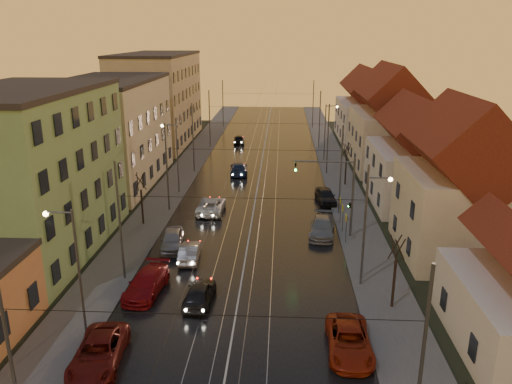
% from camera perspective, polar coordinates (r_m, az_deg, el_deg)
% --- Properties ---
extents(ground, '(160.00, 160.00, 0.00)m').
position_cam_1_polar(ground, '(29.27, -3.19, -18.58)').
color(ground, black).
rests_on(ground, ground).
extents(road, '(16.00, 120.00, 0.04)m').
position_cam_1_polar(road, '(65.83, 0.49, 2.42)').
color(road, black).
rests_on(road, ground).
extents(sidewalk_left, '(4.00, 120.00, 0.15)m').
position_cam_1_polar(sidewalk_left, '(66.99, -8.10, 2.56)').
color(sidewalk_left, '#4C4C4C').
rests_on(sidewalk_left, ground).
extents(sidewalk_right, '(4.00, 120.00, 0.15)m').
position_cam_1_polar(sidewalk_right, '(66.15, 9.18, 2.32)').
color(sidewalk_right, '#4C4C4C').
rests_on(sidewalk_right, ground).
extents(tram_rail_0, '(0.06, 120.00, 0.03)m').
position_cam_1_polar(tram_rail_0, '(65.95, -1.42, 2.48)').
color(tram_rail_0, gray).
rests_on(tram_rail_0, road).
extents(tram_rail_1, '(0.06, 120.00, 0.03)m').
position_cam_1_polar(tram_rail_1, '(65.86, -0.18, 2.46)').
color(tram_rail_1, gray).
rests_on(tram_rail_1, road).
extents(tram_rail_2, '(0.06, 120.00, 0.03)m').
position_cam_1_polar(tram_rail_2, '(65.79, 1.16, 2.44)').
color(tram_rail_2, gray).
rests_on(tram_rail_2, road).
extents(tram_rail_3, '(0.06, 120.00, 0.03)m').
position_cam_1_polar(tram_rail_3, '(65.77, 2.40, 2.43)').
color(tram_rail_3, gray).
rests_on(tram_rail_3, road).
extents(apartment_left_1, '(10.00, 18.00, 13.00)m').
position_cam_1_polar(apartment_left_1, '(43.95, -24.60, 1.80)').
color(apartment_left_1, '#70955F').
rests_on(apartment_left_1, ground).
extents(apartment_left_2, '(10.00, 20.00, 12.00)m').
position_cam_1_polar(apartment_left_2, '(61.98, -16.25, 6.44)').
color(apartment_left_2, beige).
rests_on(apartment_left_2, ground).
extents(apartment_left_3, '(10.00, 24.00, 14.00)m').
position_cam_1_polar(apartment_left_3, '(84.58, -11.06, 10.32)').
color(apartment_left_3, tan).
rests_on(apartment_left_3, ground).
extents(house_right_1, '(8.67, 10.20, 10.80)m').
position_cam_1_polar(house_right_1, '(42.68, 22.34, 0.18)').
color(house_right_1, beige).
rests_on(house_right_1, ground).
extents(house_right_2, '(9.18, 12.24, 9.20)m').
position_cam_1_polar(house_right_2, '(54.87, 17.98, 3.44)').
color(house_right_2, silver).
rests_on(house_right_2, ground).
extents(house_right_3, '(9.18, 14.28, 11.50)m').
position_cam_1_polar(house_right_3, '(68.93, 15.00, 7.44)').
color(house_right_3, beige).
rests_on(house_right_3, ground).
extents(house_right_4, '(9.18, 16.32, 10.00)m').
position_cam_1_polar(house_right_4, '(86.52, 12.60, 9.08)').
color(house_right_4, silver).
rests_on(house_right_4, ground).
extents(catenary_pole_l_0, '(0.16, 0.16, 9.00)m').
position_cam_1_polar(catenary_pole_l_0, '(24.45, -26.39, -15.94)').
color(catenary_pole_l_0, '#595B60').
rests_on(catenary_pole_l_0, ground).
extents(catenary_pole_r_0, '(0.16, 0.16, 9.00)m').
position_cam_1_polar(catenary_pole_r_0, '(22.41, 18.41, -18.17)').
color(catenary_pole_r_0, '#595B60').
rests_on(catenary_pole_r_0, ground).
extents(catenary_pole_l_1, '(0.16, 0.16, 9.00)m').
position_cam_1_polar(catenary_pole_l_1, '(36.70, -15.29, -3.41)').
color(catenary_pole_l_1, '#595B60').
rests_on(catenary_pole_l_1, ground).
extents(catenary_pole_r_1, '(0.16, 0.16, 9.00)m').
position_cam_1_polar(catenary_pole_r_1, '(35.37, 12.30, -3.98)').
color(catenary_pole_r_1, '#595B60').
rests_on(catenary_pole_r_1, ground).
extents(catenary_pole_l_2, '(0.16, 0.16, 9.00)m').
position_cam_1_polar(catenary_pole_l_2, '(50.46, -10.14, 2.67)').
color(catenary_pole_l_2, '#595B60').
rests_on(catenary_pole_l_2, ground).
extents(catenary_pole_r_2, '(0.16, 0.16, 9.00)m').
position_cam_1_polar(catenary_pole_r_2, '(49.50, 9.67, 2.41)').
color(catenary_pole_r_2, '#595B60').
rests_on(catenary_pole_r_2, ground).
extents(catenary_pole_l_3, '(0.16, 0.16, 9.00)m').
position_cam_1_polar(catenary_pole_l_3, '(64.77, -7.21, 6.11)').
color(catenary_pole_l_3, '#595B60').
rests_on(catenary_pole_l_3, ground).
extents(catenary_pole_r_3, '(0.16, 0.16, 9.00)m').
position_cam_1_polar(catenary_pole_r_3, '(64.03, 8.21, 5.93)').
color(catenary_pole_r_3, '#595B60').
rests_on(catenary_pole_r_3, ground).
extents(catenary_pole_l_4, '(0.16, 0.16, 9.00)m').
position_cam_1_polar(catenary_pole_l_4, '(79.34, -5.33, 8.28)').
color(catenary_pole_l_4, '#595B60').
rests_on(catenary_pole_l_4, ground).
extents(catenary_pole_r_4, '(0.16, 0.16, 9.00)m').
position_cam_1_polar(catenary_pole_r_4, '(78.73, 7.29, 8.14)').
color(catenary_pole_r_4, '#595B60').
rests_on(catenary_pole_r_4, ground).
extents(catenary_pole_l_5, '(0.16, 0.16, 9.00)m').
position_cam_1_polar(catenary_pole_l_5, '(96.99, -3.81, 10.01)').
color(catenary_pole_l_5, '#595B60').
rests_on(catenary_pole_l_5, ground).
extents(catenary_pole_r_5, '(0.16, 0.16, 9.00)m').
position_cam_1_polar(catenary_pole_r_5, '(96.49, 6.54, 9.90)').
color(catenary_pole_r_5, '#595B60').
rests_on(catenary_pole_r_5, ground).
extents(street_lamp_0, '(1.75, 0.32, 8.00)m').
position_cam_1_polar(street_lamp_0, '(30.72, -20.23, -7.33)').
color(street_lamp_0, '#595B60').
rests_on(street_lamp_0, ground).
extents(street_lamp_1, '(1.75, 0.32, 8.00)m').
position_cam_1_polar(street_lamp_1, '(36.24, 12.89, -2.83)').
color(street_lamp_1, '#595B60').
rests_on(street_lamp_1, ground).
extents(street_lamp_2, '(1.75, 0.32, 8.00)m').
position_cam_1_polar(street_lamp_2, '(56.16, -9.31, 4.64)').
color(street_lamp_2, '#595B60').
rests_on(street_lamp_2, ground).
extents(street_lamp_3, '(1.75, 0.32, 8.00)m').
position_cam_1_polar(street_lamp_3, '(70.85, 8.16, 7.37)').
color(street_lamp_3, '#595B60').
rests_on(street_lamp_3, ground).
extents(traffic_light_mast, '(5.30, 0.32, 7.20)m').
position_cam_1_polar(traffic_light_mast, '(43.67, 9.73, 0.49)').
color(traffic_light_mast, '#595B60').
rests_on(traffic_light_mast, ground).
extents(bare_tree_0, '(1.09, 1.09, 5.11)m').
position_cam_1_polar(bare_tree_0, '(47.72, -12.93, -0.90)').
color(bare_tree_0, black).
rests_on(bare_tree_0, ground).
extents(bare_tree_1, '(1.09, 1.09, 5.11)m').
position_cam_1_polar(bare_tree_1, '(33.80, 15.57, -9.03)').
color(bare_tree_1, black).
rests_on(bare_tree_1, ground).
extents(bare_tree_2, '(1.09, 1.09, 5.11)m').
position_cam_1_polar(bare_tree_2, '(59.83, 10.25, 3.02)').
color(bare_tree_2, black).
rests_on(bare_tree_2, ground).
extents(driving_car_0, '(1.96, 4.38, 1.46)m').
position_cam_1_polar(driving_car_0, '(34.23, -6.47, -11.41)').
color(driving_car_0, black).
rests_on(driving_car_0, ground).
extents(driving_car_1, '(1.75, 4.29, 1.38)m').
position_cam_1_polar(driving_car_1, '(40.36, -7.59, -6.80)').
color(driving_car_1, gray).
rests_on(driving_car_1, ground).
extents(driving_car_2, '(2.56, 5.48, 1.52)m').
position_cam_1_polar(driving_car_2, '(50.52, -5.15, -1.53)').
color(driving_car_2, silver).
rests_on(driving_car_2, ground).
extents(driving_car_3, '(2.61, 5.54, 1.56)m').
position_cam_1_polar(driving_car_3, '(64.15, -1.98, 2.71)').
color(driving_car_3, '#182648').
rests_on(driving_car_3, ground).
extents(driving_car_4, '(1.99, 4.42, 1.47)m').
position_cam_1_polar(driving_car_4, '(82.42, -1.94, 6.04)').
color(driving_car_4, black).
rests_on(driving_car_4, ground).
extents(parked_left_1, '(2.90, 5.56, 1.50)m').
position_cam_1_polar(parked_left_1, '(29.74, -17.54, -17.07)').
color(parked_left_1, '#5C120F').
rests_on(parked_left_1, ground).
extents(parked_left_2, '(2.64, 5.43, 1.52)m').
position_cam_1_polar(parked_left_2, '(36.00, -12.41, -10.14)').
color(parked_left_2, maroon).
rests_on(parked_left_2, ground).
extents(parked_left_3, '(2.49, 4.86, 1.58)m').
position_cam_1_polar(parked_left_3, '(42.65, -9.58, -5.38)').
color(parked_left_3, gray).
rests_on(parked_left_3, ground).
extents(parked_right_0, '(2.51, 5.29, 1.46)m').
position_cam_1_polar(parked_right_0, '(29.87, 10.60, -16.36)').
color(parked_right_0, maroon).
rests_on(parked_right_0, ground).
extents(parked_right_1, '(2.82, 5.55, 1.54)m').
position_cam_1_polar(parked_right_1, '(45.14, 7.59, -3.99)').
color(parked_right_1, gray).
rests_on(parked_right_1, ground).
extents(parked_right_2, '(2.36, 4.72, 1.54)m').
position_cam_1_polar(parked_right_2, '(53.78, 7.95, -0.43)').
color(parked_right_2, black).
rests_on(parked_right_2, ground).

